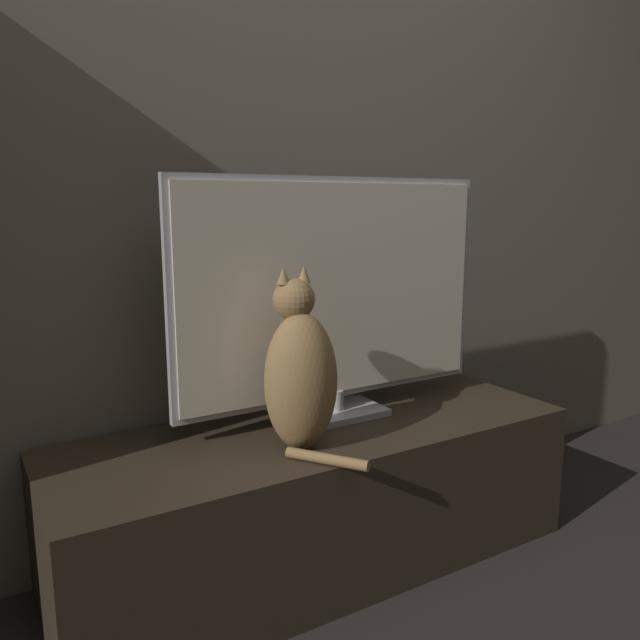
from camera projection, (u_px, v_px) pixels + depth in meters
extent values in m
cube|color=#756B5B|center=(266.00, 126.00, 1.92)|extent=(4.80, 0.05, 2.60)
cube|color=#33281E|center=(318.00, 495.00, 1.86)|extent=(1.53, 0.53, 0.42)
cube|color=#B7B7BC|center=(336.00, 413.00, 1.92)|extent=(0.29, 0.18, 0.02)
cylinder|color=#B7B7BC|center=(336.00, 400.00, 1.92)|extent=(0.04, 0.04, 0.06)
cube|color=#B7B7BC|center=(335.00, 289.00, 1.86)|extent=(1.03, 0.02, 0.66)
cube|color=silver|center=(338.00, 290.00, 1.85)|extent=(1.00, 0.01, 0.62)
ellipsoid|color=#997547|center=(301.00, 382.00, 1.64)|extent=(0.20, 0.18, 0.37)
ellipsoid|color=black|center=(289.00, 383.00, 1.70)|extent=(0.11, 0.06, 0.20)
sphere|color=#997547|center=(294.00, 299.00, 1.63)|extent=(0.11, 0.11, 0.11)
cone|color=#997547|center=(283.00, 276.00, 1.60)|extent=(0.04, 0.04, 0.04)
cone|color=#997547|center=(304.00, 274.00, 1.63)|extent=(0.04, 0.04, 0.04)
cylinder|color=#997547|center=(327.00, 459.00, 1.56)|extent=(0.15, 0.20, 0.03)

